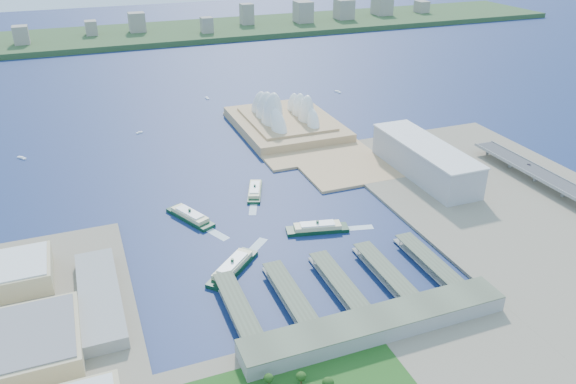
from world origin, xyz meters
name	(u,v)px	position (x,y,z in m)	size (l,w,h in m)	color
ground	(288,244)	(0.00, 0.00, 0.00)	(3000.00, 3000.00, 0.00)	#101D4A
east_land	(538,221)	(240.00, -50.00, 1.50)	(240.00, 500.00, 3.00)	gray
peninsula	(293,132)	(107.50, 260.00, 1.50)	(135.00, 220.00, 3.00)	tan
far_shore	(138,35)	(0.00, 980.00, 6.00)	(2200.00, 260.00, 12.00)	#2D4926
opera_house	(286,107)	(105.00, 280.00, 32.00)	(134.00, 180.00, 58.00)	white
toaster_building	(425,160)	(195.00, 80.00, 20.50)	(45.00, 155.00, 35.00)	#98989D
ferry_wharves	(338,283)	(14.00, -75.00, 4.65)	(184.00, 90.00, 9.30)	#4C5641
terminal_building	(377,325)	(15.00, -135.00, 9.00)	(200.00, 28.00, 12.00)	gray
far_skyline	(138,22)	(0.00, 960.00, 39.50)	(1900.00, 140.00, 55.00)	gray
ferry_a	(190,214)	(-72.56, 77.54, 5.61)	(15.10, 59.32, 11.22)	black
ferry_b	(255,189)	(4.07, 108.63, 4.96)	(13.36, 52.51, 9.93)	black
ferry_c	(232,265)	(-58.06, -21.70, 5.79)	(15.60, 61.27, 11.58)	black
ferry_d	(317,226)	(34.27, 11.97, 5.53)	(14.90, 58.54, 11.07)	black
boat_a	(22,158)	(-231.64, 299.10, 1.29)	(3.35, 13.40, 2.58)	white
boat_b	(139,132)	(-86.16, 335.50, 1.16)	(3.02, 8.62, 2.33)	white
boat_c	(338,92)	(246.85, 409.78, 1.49)	(3.85, 13.22, 2.97)	white
boat_e	(207,98)	(36.55, 453.75, 1.42)	(3.67, 11.54, 2.83)	white
car_c	(529,164)	(304.00, 36.51, 15.48)	(1.78, 4.37, 1.27)	slate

